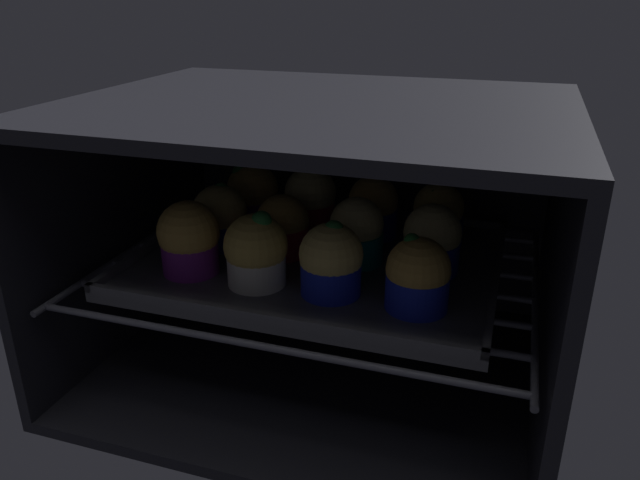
{
  "coord_description": "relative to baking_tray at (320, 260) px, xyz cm",
  "views": [
    {
      "loc": [
        22.77,
        -46.58,
        48.05
      ],
      "look_at": [
        0.0,
        22.9,
        17.57
      ],
      "focal_mm": 34.45,
      "sensor_mm": 36.0,
      "label": 1
    }
  ],
  "objects": [
    {
      "name": "baking_tray",
      "position": [
        0.0,
        0.0,
        0.0
      ],
      "size": [
        45.36,
        36.1,
        2.2
      ],
      "color": "#4C4C51",
      "rests_on": "oven_rack"
    },
    {
      "name": "muffin_row1_col0",
      "position": [
        -14.09,
        -0.25,
        4.43
      ],
      "size": [
        7.39,
        7.39,
        8.6
      ],
      "color": "#1928B7",
      "rests_on": "baking_tray"
    },
    {
      "name": "muffin_row1_col1",
      "position": [
        -5.03,
        -0.26,
        4.16
      ],
      "size": [
        6.93,
        6.93,
        8.03
      ],
      "color": "red",
      "rests_on": "baking_tray"
    },
    {
      "name": "oven_rack",
      "position": [
        0.0,
        -0.9,
        -1.07
      ],
      "size": [
        54.8,
        42.0,
        0.8
      ],
      "color": "#51515B",
      "rests_on": "oven_cavity"
    },
    {
      "name": "muffin_row0_col2",
      "position": [
        4.35,
        -9.26,
        4.52
      ],
      "size": [
        7.31,
        7.31,
        8.88
      ],
      "color": "#1928B7",
      "rests_on": "baking_tray"
    },
    {
      "name": "muffin_row2_col1",
      "position": [
        -4.57,
        9.44,
        4.94
      ],
      "size": [
        7.4,
        7.4,
        9.12
      ],
      "color": "red",
      "rests_on": "baking_tray"
    },
    {
      "name": "muffin_row1_col2",
      "position": [
        4.76,
        0.23,
        4.47
      ],
      "size": [
        6.93,
        6.93,
        8.52
      ],
      "color": "#0C8C84",
      "rests_on": "baking_tray"
    },
    {
      "name": "muffin_row0_col1",
      "position": [
        -4.7,
        -9.61,
        4.61
      ],
      "size": [
        7.54,
        7.54,
        9.28
      ],
      "color": "silver",
      "rests_on": "baking_tray"
    },
    {
      "name": "muffin_row2_col0",
      "position": [
        -13.66,
        9.54,
        4.69
      ],
      "size": [
        7.59,
        7.59,
        8.81
      ],
      "color": "#7A238C",
      "rests_on": "baking_tray"
    },
    {
      "name": "muffin_row1_col3",
      "position": [
        14.26,
        0.32,
        4.57
      ],
      "size": [
        7.11,
        7.11,
        8.63
      ],
      "color": "#1928B7",
      "rests_on": "baking_tray"
    },
    {
      "name": "oven_cavity",
      "position": [
        0.0,
        3.34,
        2.33
      ],
      "size": [
        59.0,
        47.0,
        37.0
      ],
      "color": "black",
      "rests_on": "ground"
    },
    {
      "name": "muffin_row0_col0",
      "position": [
        -13.77,
        -9.08,
        4.82
      ],
      "size": [
        7.61,
        7.61,
        9.09
      ],
      "color": "#7A238C",
      "rests_on": "baking_tray"
    },
    {
      "name": "muffin_row2_col2",
      "position": [
        4.67,
        9.5,
        4.56
      ],
      "size": [
        6.95,
        6.95,
        8.66
      ],
      "color": "#1928B7",
      "rests_on": "baking_tray"
    },
    {
      "name": "muffin_row2_col3",
      "position": [
        13.72,
        9.35,
        4.56
      ],
      "size": [
        6.93,
        6.93,
        8.61
      ],
      "color": "#1928B7",
      "rests_on": "baking_tray"
    },
    {
      "name": "muffin_row0_col3",
      "position": [
        14.26,
        -9.64,
        4.29
      ],
      "size": [
        7.04,
        7.04,
        8.54
      ],
      "color": "#1928B7",
      "rests_on": "baking_tray"
    }
  ]
}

